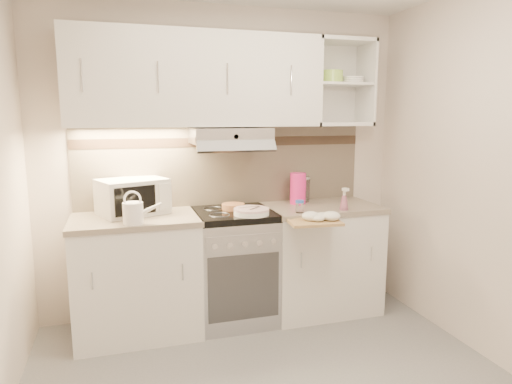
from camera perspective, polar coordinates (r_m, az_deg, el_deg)
room_shell at (r=2.78m, az=0.86°, el=9.36°), size 3.04×2.84×2.52m
base_cabinet_left at (r=3.60m, az=-14.61°, el=-10.36°), size 0.90×0.60×0.86m
worktop_left at (r=3.47m, az=-14.92°, el=-3.35°), size 0.92×0.62×0.04m
base_cabinet_right at (r=3.93m, az=8.03°, el=-8.39°), size 0.90×0.60×0.86m
worktop_right at (r=3.82m, az=8.19°, el=-1.95°), size 0.92×0.62×0.04m
electric_range at (r=3.69m, az=-2.75°, el=-9.20°), size 0.60×0.60×0.90m
microwave at (r=3.55m, az=-15.19°, el=-0.54°), size 0.56×0.49×0.27m
watering_can at (r=3.23m, az=-14.97°, el=-2.43°), size 0.27×0.14×0.23m
plate_stack at (r=3.41m, az=-0.58°, el=-2.45°), size 0.27×0.27×0.06m
bread_loaf at (r=3.62m, az=-2.86°, el=-1.82°), size 0.18×0.18×0.05m
pink_pitcher at (r=3.84m, az=5.27°, el=0.47°), size 0.14×0.13×0.26m
glass_jar at (r=3.94m, az=5.93°, el=0.38°), size 0.11×0.11×0.22m
spice_jar at (r=3.50m, az=5.47°, el=-1.78°), size 0.07×0.07×0.10m
spray_bottle at (r=3.65m, az=10.96°, el=-1.08°), size 0.07×0.07×0.19m
cutting_board at (r=3.39m, az=7.09°, el=-3.58°), size 0.41×0.38×0.02m
dish_towel at (r=3.39m, az=7.86°, el=-2.85°), size 0.30×0.28×0.06m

